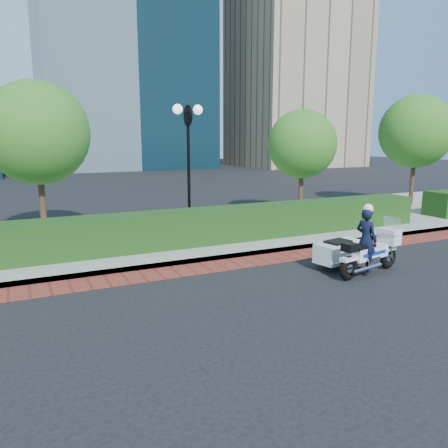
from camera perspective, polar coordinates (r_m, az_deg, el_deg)
name	(u,v)px	position (r m, az deg, el deg)	size (l,w,h in m)	color
ground	(233,285)	(9.99, 1.15, -7.95)	(120.00, 120.00, 0.00)	black
brick_strip	(206,267)	(11.28, -2.33, -5.70)	(60.00, 1.00, 0.01)	maroon
sidewalk	(154,232)	(15.37, -9.07, -1.05)	(60.00, 8.00, 0.15)	gray
hedge_main	(178,228)	(13.02, -6.06, -0.56)	(18.00, 1.20, 1.00)	black
lamppost	(188,148)	(14.62, -4.67, 9.83)	(1.02, 0.70, 4.21)	black
tree_b	(37,133)	(14.94, -23.24, 10.84)	(3.20, 3.20, 4.89)	#332319
tree_c	(302,144)	(18.42, 10.19, 10.20)	(2.80, 2.80, 4.30)	#332319
tree_d	(416,132)	(22.85, 23.81, 10.98)	(3.40, 3.40, 5.16)	#332319
tower_right	(297,49)	(57.57, 9.45, 21.60)	(14.00, 12.00, 28.00)	gray
police_motorcycle	(357,248)	(11.28, 16.95, -3.04)	(2.16, 1.55, 1.76)	black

